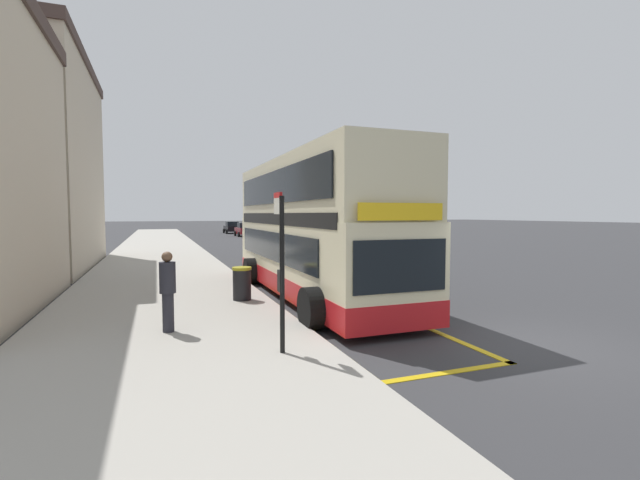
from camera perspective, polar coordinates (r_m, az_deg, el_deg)
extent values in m
plane|color=#333335|center=(39.27, -10.09, -0.51)|extent=(260.00, 260.00, 0.00)
cube|color=#A39E93|center=(38.61, -20.35, -0.63)|extent=(6.00, 76.00, 0.14)
cube|color=beige|center=(14.11, -1.09, -1.94)|extent=(2.47, 10.96, 2.30)
cube|color=beige|center=(14.07, -1.10, 6.61)|extent=(2.44, 10.74, 1.90)
cube|color=red|center=(14.21, -1.09, -5.35)|extent=(2.49, 10.98, 0.60)
cube|color=black|center=(14.05, -1.10, 2.82)|extent=(2.50, 10.09, 0.36)
cube|color=black|center=(14.10, -6.45, -0.74)|extent=(0.04, 8.77, 0.90)
cube|color=black|center=(13.70, -6.09, 6.88)|extent=(0.04, 9.65, 1.00)
cube|color=black|center=(9.11, 10.57, -3.38)|extent=(2.17, 0.04, 1.10)
cube|color=yellow|center=(9.05, 10.65, 3.68)|extent=(1.97, 0.04, 0.36)
cylinder|color=black|center=(10.12, -0.68, -8.96)|extent=(0.56, 1.00, 1.00)
cylinder|color=black|center=(11.28, 12.19, -7.74)|extent=(0.56, 1.00, 1.00)
cylinder|color=black|center=(16.74, -8.85, -4.06)|extent=(0.56, 1.00, 1.00)
cylinder|color=black|center=(17.47, -0.30, -3.70)|extent=(0.56, 1.00, 1.00)
cube|color=gold|center=(13.55, -6.50, -7.93)|extent=(0.16, 14.04, 0.01)
cube|color=gold|center=(14.41, 3.88, -7.23)|extent=(0.16, 14.04, 0.01)
cube|color=gold|center=(7.95, 16.52, -16.32)|extent=(2.82, 0.16, 0.01)
cube|color=gold|center=(20.52, -7.64, -4.06)|extent=(2.82, 0.16, 0.01)
cylinder|color=black|center=(7.91, -4.99, -4.59)|extent=(0.09, 0.09, 2.86)
cube|color=silver|center=(8.08, -5.53, 4.46)|extent=(0.05, 0.42, 0.30)
cube|color=red|center=(8.09, -5.53, 5.87)|extent=(0.05, 0.42, 0.10)
cube|color=black|center=(8.03, -5.18, -5.41)|extent=(0.06, 0.28, 0.40)
cube|color=maroon|center=(52.77, -9.85, 1.21)|extent=(1.76, 4.20, 0.72)
cube|color=black|center=(52.65, -9.83, 1.92)|extent=(1.52, 1.90, 0.60)
cylinder|color=black|center=(53.90, -11.08, 0.86)|extent=(0.22, 0.60, 0.60)
cylinder|color=black|center=(54.24, -9.13, 0.90)|extent=(0.22, 0.60, 0.60)
cylinder|color=black|center=(51.34, -10.60, 0.74)|extent=(0.22, 0.60, 0.60)
cylinder|color=black|center=(51.70, -8.55, 0.78)|extent=(0.22, 0.60, 0.60)
cube|color=navy|center=(31.18, 2.26, -0.26)|extent=(1.76, 4.20, 0.72)
cube|color=black|center=(31.06, 2.33, 0.95)|extent=(1.52, 1.90, 0.60)
cylinder|color=black|center=(32.07, -0.19, -0.80)|extent=(0.22, 0.60, 0.60)
cylinder|color=black|center=(32.77, 2.88, -0.71)|extent=(0.22, 0.60, 0.60)
cylinder|color=black|center=(29.65, 1.57, -1.15)|extent=(0.22, 0.60, 0.60)
cylinder|color=black|center=(30.41, 4.84, -1.04)|extent=(0.22, 0.60, 0.60)
cube|color=black|center=(60.96, -11.47, 1.49)|extent=(1.76, 4.20, 0.72)
cube|color=black|center=(60.84, -11.46, 2.10)|extent=(1.52, 1.90, 0.60)
cylinder|color=black|center=(62.12, -12.50, 1.18)|extent=(0.22, 0.60, 0.60)
cylinder|color=black|center=(62.41, -10.80, 1.21)|extent=(0.22, 0.60, 0.60)
cylinder|color=black|center=(59.55, -12.15, 1.09)|extent=(0.22, 0.60, 0.60)
cylinder|color=black|center=(59.85, -10.38, 1.12)|extent=(0.22, 0.60, 0.60)
cylinder|color=#26262D|center=(10.00, -19.29, -8.95)|extent=(0.24, 0.24, 0.84)
cylinder|color=#26262D|center=(9.87, -19.38, -4.67)|extent=(0.34, 0.34, 0.67)
sphere|color=brown|center=(9.81, -19.43, -2.09)|extent=(0.22, 0.22, 0.22)
cylinder|color=black|center=(13.06, -10.20, -5.81)|extent=(0.53, 0.53, 0.89)
cylinder|color=#A5991E|center=(12.99, -10.22, -3.69)|extent=(0.56, 0.56, 0.08)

